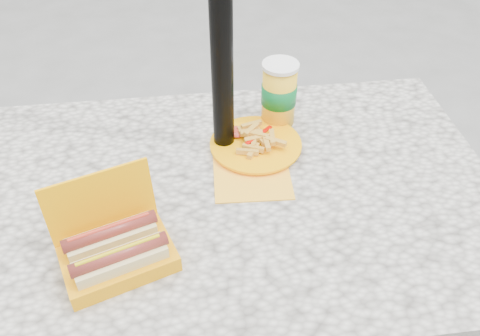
{
  "coord_description": "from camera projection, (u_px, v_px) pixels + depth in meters",
  "views": [
    {
      "loc": [
        -0.09,
        -0.81,
        1.53
      ],
      "look_at": [
        0.02,
        0.01,
        0.8
      ],
      "focal_mm": 38.0,
      "sensor_mm": 36.0,
      "label": 1
    }
  ],
  "objects": [
    {
      "name": "soda_cup",
      "position": [
        279.0,
        94.0,
        1.27
      ],
      "size": [
        0.09,
        0.09,
        0.17
      ],
      "rotation": [
        0.0,
        0.0,
        0.12
      ],
      "color": "yellow",
      "rests_on": "picnic_table"
    },
    {
      "name": "fries_plate",
      "position": [
        255.0,
        146.0,
        1.23
      ],
      "size": [
        0.23,
        0.3,
        0.04
      ],
      "rotation": [
        0.0,
        0.0,
        0.06
      ],
      "color": "#FFAD25",
      "rests_on": "picnic_table"
    },
    {
      "name": "picnic_table",
      "position": [
        232.0,
        223.0,
        1.2
      ],
      "size": [
        1.2,
        0.8,
        0.75
      ],
      "color": "beige",
      "rests_on": "ground"
    },
    {
      "name": "hotdog_box",
      "position": [
        116.0,
        250.0,
        0.95
      ],
      "size": [
        0.24,
        0.21,
        0.17
      ],
      "rotation": [
        0.0,
        0.0,
        0.33
      ],
      "color": "#FFA300",
      "rests_on": "picnic_table"
    },
    {
      "name": "umbrella_pole",
      "position": [
        221.0,
        9.0,
        1.02
      ],
      "size": [
        0.05,
        0.05,
        2.2
      ],
      "primitive_type": "cylinder",
      "color": "black",
      "rests_on": "ground"
    }
  ]
}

